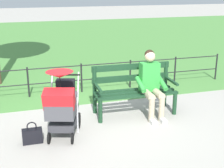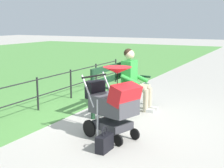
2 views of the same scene
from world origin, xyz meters
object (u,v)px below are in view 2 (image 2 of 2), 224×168
(park_bench, at_px, (119,86))
(person_on_bench, at_px, (134,77))
(stroller, at_px, (114,102))
(handbag, at_px, (104,142))

(park_bench, relative_size, person_on_bench, 1.26)
(stroller, xyz_separation_m, handbag, (0.52, 0.11, -0.47))
(handbag, bearing_deg, park_bench, -159.64)
(park_bench, bearing_deg, handbag, 20.36)
(park_bench, distance_m, stroller, 1.62)
(park_bench, xyz_separation_m, person_on_bench, (-0.27, 0.22, 0.15))
(park_bench, distance_m, person_on_bench, 0.38)
(park_bench, bearing_deg, person_on_bench, 140.66)
(person_on_bench, relative_size, handbag, 3.45)
(park_bench, height_order, person_on_bench, person_on_bench)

